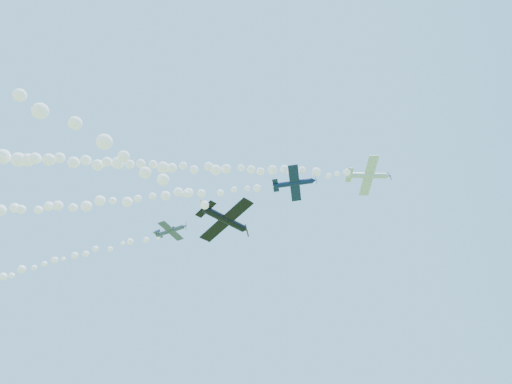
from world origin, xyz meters
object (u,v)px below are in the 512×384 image
(plane_black, at_px, (226,220))
(plane_grey, at_px, (171,231))
(plane_navy, at_px, (294,183))
(plane_white, at_px, (368,175))

(plane_black, bearing_deg, plane_grey, 74.60)
(plane_navy, bearing_deg, plane_white, 7.29)
(plane_white, distance_m, plane_grey, 35.32)
(plane_white, relative_size, plane_black, 1.04)
(plane_white, bearing_deg, plane_navy, 175.01)
(plane_navy, xyz_separation_m, plane_grey, (-22.69, 0.59, -4.05))
(plane_white, height_order, plane_grey, plane_white)
(plane_navy, distance_m, plane_grey, 23.05)
(plane_navy, height_order, plane_grey, plane_navy)
(plane_white, height_order, plane_navy, plane_white)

